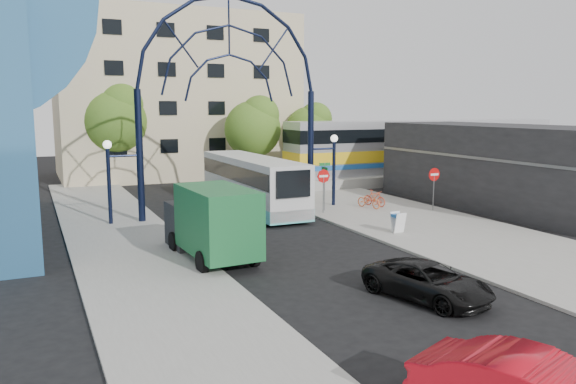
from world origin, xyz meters
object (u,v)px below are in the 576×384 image
tree_north_a (254,126)px  bike_near_a (369,200)px  stop_sign (323,180)px  gateway_arch (229,61)px  tree_north_c (310,128)px  sandwich_board (398,220)px  bike_near_b (374,198)px  black_suv (428,281)px  do_not_enter_sign (434,179)px  tree_north_b (116,118)px  green_truck (210,222)px  train_car (426,145)px  street_name_sign (325,176)px  city_bus (252,182)px

tree_north_a → bike_near_a: tree_north_a is taller
stop_sign → tree_north_a: 14.23m
gateway_arch → tree_north_c: bearing=49.0°
sandwich_board → bike_near_b: 7.22m
gateway_arch → black_suv: 17.83m
gateway_arch → do_not_enter_sign: gateway_arch is taller
tree_north_b → green_truck: (0.09, -24.24, -3.77)m
gateway_arch → black_suv: gateway_arch is taller
do_not_enter_sign → stop_sign: bearing=162.1°
train_car → bike_near_a: bearing=-140.7°
stop_sign → sandwich_board: size_ratio=2.53×
stop_sign → tree_north_a: tree_north_a is taller
tree_north_a → tree_north_b: (-10.00, 4.00, 0.66)m
street_name_sign → green_truck: (-8.98, -6.91, -0.63)m
do_not_enter_sign → green_truck: (-14.78, -4.31, -0.48)m
street_name_sign → do_not_enter_sign: bearing=-24.2°
green_truck → bike_near_a: bearing=25.8°
tree_north_c → city_bus: 16.56m
green_truck → bike_near_a: (11.78, 6.49, -0.92)m
tree_north_b → black_suv: size_ratio=1.87×
train_car → black_suv: train_car is taller
do_not_enter_sign → bike_near_a: bearing=144.0°
sandwich_board → bike_near_b: bearing=65.3°
do_not_enter_sign → sandwich_board: bearing=-143.3°
street_name_sign → tree_north_a: 13.59m
bike_near_b → street_name_sign: bearing=161.2°
train_car → tree_north_a: tree_north_a is taller
stop_sign → green_truck: 10.66m
gateway_arch → tree_north_b: 16.72m
gateway_arch → bike_near_b: (8.62, -1.46, -7.95)m
street_name_sign → tree_north_b: (-9.08, 17.33, 3.14)m
tree_north_c → city_bus: size_ratio=0.57×
tree_north_b → bike_near_b: tree_north_b is taller
black_suv → bike_near_a: (6.96, 14.11, -0.01)m
tree_north_a → bike_near_a: (1.87, -13.74, -4.03)m
bike_near_a → city_bus: bearing=138.0°
do_not_enter_sign → train_car: 15.03m
gateway_arch → bike_near_a: (8.00, -1.82, -7.98)m
tree_north_a → street_name_sign: bearing=-94.0°
sandwich_board → tree_north_b: (-9.48, 23.95, 4.52)m
train_car → stop_sign: bearing=-146.7°
train_car → tree_north_b: bearing=161.6°
stop_sign → do_not_enter_sign: stop_sign is taller
tree_north_a → bike_near_a: bearing=-82.2°
do_not_enter_sign → city_bus: (-9.26, 5.29, -0.33)m
do_not_enter_sign → train_car: (9.00, 12.00, 0.93)m
do_not_enter_sign → train_car: bearing=53.1°
tree_north_b → bike_near_a: (11.87, -17.74, -4.69)m
stop_sign → sandwich_board: bearing=-82.4°
stop_sign → do_not_enter_sign: bearing=-17.9°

